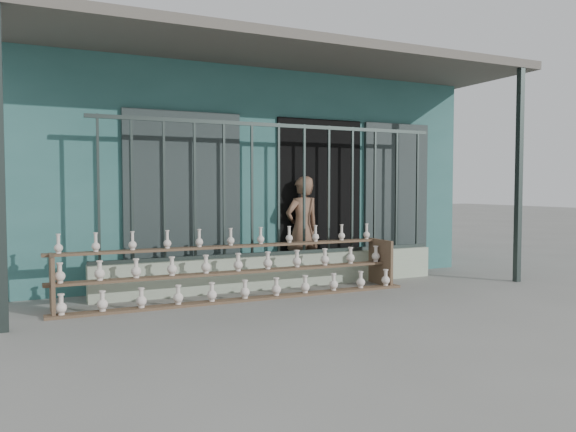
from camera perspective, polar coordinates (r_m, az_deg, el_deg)
name	(u,v)px	position (r m, az deg, el deg)	size (l,w,h in m)	color
ground	(324,305)	(6.65, 3.72, -9.05)	(60.00, 60.00, 0.00)	slate
workshop_building	(213,174)	(10.41, -7.60, 4.25)	(7.40, 6.60, 3.21)	#2E625F
parapet_wall	(279,271)	(7.76, -0.95, -5.62)	(5.00, 0.20, 0.45)	#A8B99E
security_fence	(279,189)	(7.67, -0.96, 2.71)	(5.00, 0.04, 1.80)	#283330
shelf_rack	(238,269)	(7.08, -5.10, -5.37)	(4.50, 0.68, 0.85)	brown
elderly_woman	(302,229)	(8.20, 1.47, -1.33)	(0.56, 0.37, 1.54)	brown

